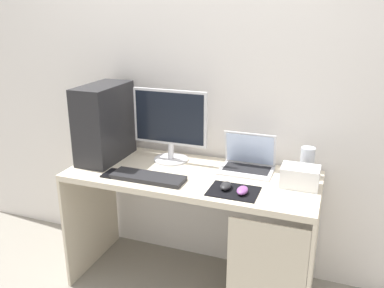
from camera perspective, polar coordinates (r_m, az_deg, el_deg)
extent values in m
plane|color=gray|center=(2.75, 0.00, -18.88)|extent=(8.00, 8.00, 0.00)
cube|color=silver|center=(2.53, 2.73, 10.15)|extent=(4.00, 0.04, 2.60)
cube|color=beige|center=(2.37, 0.00, -4.53)|extent=(1.45, 0.60, 0.03)
cube|color=beige|center=(2.84, -13.85, -9.47)|extent=(0.02, 0.60, 0.72)
cube|color=beige|center=(2.43, 16.60, -14.93)|extent=(0.02, 0.60, 0.72)
cube|color=beige|center=(2.18, 10.25, -17.56)|extent=(0.40, 0.01, 0.58)
cube|color=#232326|center=(2.57, -12.18, 2.93)|extent=(0.21, 0.42, 0.47)
cylinder|color=silver|center=(2.56, -2.96, -2.16)|extent=(0.21, 0.21, 0.01)
cylinder|color=silver|center=(2.54, -2.98, -0.99)|extent=(0.04, 0.04, 0.10)
cube|color=silver|center=(2.47, -3.14, 3.75)|extent=(0.47, 0.02, 0.34)
cube|color=black|center=(2.46, -3.24, 3.70)|extent=(0.44, 0.00, 0.31)
cube|color=silver|center=(2.40, 7.59, -3.74)|extent=(0.31, 0.22, 0.01)
cube|color=black|center=(2.42, 7.69, -3.42)|extent=(0.27, 0.14, 0.00)
cube|color=silver|center=(2.44, 8.14, -0.66)|extent=(0.31, 0.06, 0.21)
cube|color=#ADC1E5|center=(2.44, 8.10, -0.74)|extent=(0.28, 0.05, 0.18)
cylinder|color=#B7BCC6|center=(2.39, 15.85, -2.43)|extent=(0.08, 0.08, 0.17)
cube|color=white|center=(2.25, 14.91, -4.44)|extent=(0.20, 0.14, 0.11)
cube|color=#232326|center=(2.29, -6.19, -4.67)|extent=(0.42, 0.14, 0.02)
cube|color=black|center=(2.15, 5.85, -6.60)|extent=(0.26, 0.20, 0.00)
ellipsoid|color=#232326|center=(2.16, 4.77, -5.86)|extent=(0.06, 0.10, 0.03)
ellipsoid|color=#8C4C99|center=(2.12, 7.08, -6.47)|extent=(0.06, 0.10, 0.03)
cube|color=black|center=(2.40, -11.29, -4.05)|extent=(0.07, 0.13, 0.01)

